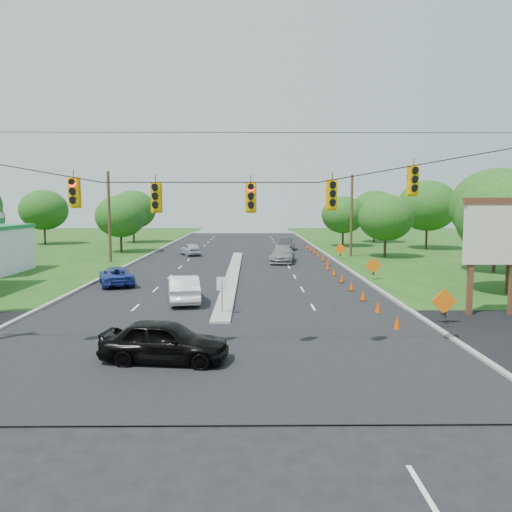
{
  "coord_description": "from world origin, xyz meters",
  "views": [
    {
      "loc": [
        1.5,
        -19.5,
        5.81
      ],
      "look_at": [
        1.79,
        9.26,
        2.8
      ],
      "focal_mm": 35.0,
      "sensor_mm": 36.0,
      "label": 1
    }
  ],
  "objects_px": {
    "black_sedan": "(165,341)",
    "blue_pickup": "(116,276)",
    "pylon_sign": "(497,239)",
    "white_sedan": "(184,289)"
  },
  "relations": [
    {
      "from": "white_sedan",
      "to": "pylon_sign",
      "type": "bearing_deg",
      "value": 157.6
    },
    {
      "from": "white_sedan",
      "to": "blue_pickup",
      "type": "xyz_separation_m",
      "value": [
        -5.67,
        6.29,
        -0.14
      ]
    },
    {
      "from": "pylon_sign",
      "to": "white_sedan",
      "type": "distance_m",
      "value": 17.48
    },
    {
      "from": "white_sedan",
      "to": "black_sedan",
      "type": "bearing_deg",
      "value": 83.78
    },
    {
      "from": "black_sedan",
      "to": "blue_pickup",
      "type": "bearing_deg",
      "value": 27.49
    },
    {
      "from": "white_sedan",
      "to": "blue_pickup",
      "type": "bearing_deg",
      "value": -58.44
    },
    {
      "from": "pylon_sign",
      "to": "blue_pickup",
      "type": "bearing_deg",
      "value": 156.38
    },
    {
      "from": "pylon_sign",
      "to": "blue_pickup",
      "type": "relative_size",
      "value": 1.28
    },
    {
      "from": "black_sedan",
      "to": "pylon_sign",
      "type": "bearing_deg",
      "value": -56.61
    },
    {
      "from": "pylon_sign",
      "to": "black_sedan",
      "type": "xyz_separation_m",
      "value": [
        -15.97,
        -7.84,
        -3.2
      ]
    }
  ]
}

